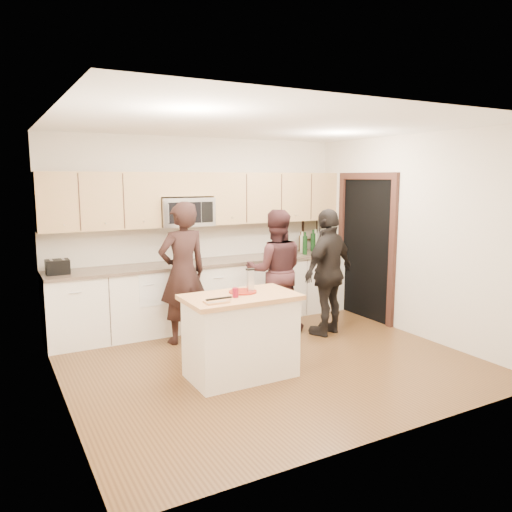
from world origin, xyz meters
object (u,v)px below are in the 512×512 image
woman_center (275,271)px  woman_right (329,272)px  island (241,335)px  woman_left (183,273)px  toaster (58,267)px

woman_center → woman_right: bearing=163.1°
island → woman_left: 1.46m
woman_right → toaster: bearing=-39.6°
toaster → woman_right: size_ratio=0.16×
toaster → woman_left: 1.54m
woman_center → woman_right: 0.73m
toaster → woman_right: bearing=-19.7°
island → woman_right: woman_right is taller
woman_left → woman_right: (1.85, -0.63, -0.05)m
woman_left → woman_center: bearing=166.2°
island → woman_center: size_ratio=0.71×
woman_left → woman_right: bearing=154.0°
island → woman_center: (1.17, 1.24, 0.39)m
toaster → woman_left: size_ratio=0.15×
toaster → woman_right: woman_right is taller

